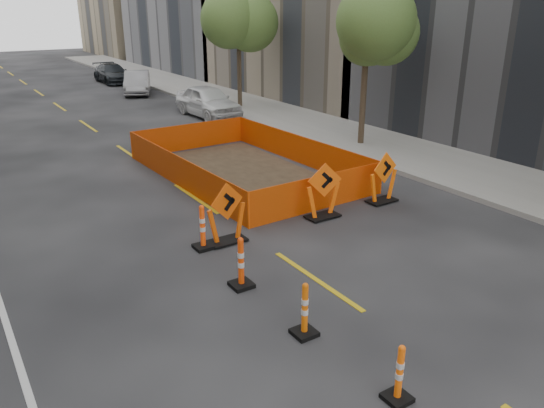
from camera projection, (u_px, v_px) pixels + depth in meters
ground_plane at (474, 386)px, 8.15m from camera, size 140.00×140.00×0.00m
sidewalk_right at (371, 142)px, 22.12m from camera, size 4.00×90.00×0.15m
tree_r_b at (367, 31)px, 20.23m from camera, size 2.80×2.80×5.95m
tree_r_c at (238, 23)px, 28.08m from camera, size 2.80×2.80×5.95m
channelizer_3 at (400, 373)px, 7.70m from camera, size 0.38×0.38×0.96m
channelizer_4 at (305, 309)px, 9.24m from camera, size 0.41×0.41×1.04m
channelizer_5 at (241, 262)px, 10.82m from camera, size 0.44×0.44×1.12m
channelizer_6 at (203, 227)px, 12.54m from camera, size 0.44×0.44×1.11m
chevron_sign_left at (227, 213)px, 12.78m from camera, size 1.12×0.78×1.56m
chevron_sign_center at (323, 191)px, 14.28m from camera, size 1.19×0.92×1.57m
chevron_sign_right at (383, 177)px, 15.43m from camera, size 1.06×0.69×1.53m
safety_fence at (244, 160)px, 18.09m from camera, size 5.08×8.35×1.02m
parked_car_near at (208, 101)px, 27.27m from camera, size 2.01×4.70×1.58m
parked_car_mid at (137, 82)px, 34.23m from camera, size 3.02×4.60×1.43m
parked_car_far at (112, 73)px, 38.98m from camera, size 1.93×4.65×1.34m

